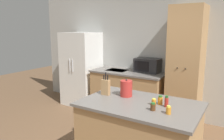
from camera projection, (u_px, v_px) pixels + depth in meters
wall_back at (180, 55)px, 4.33m from camera, size 7.20×0.06×2.60m
refrigerator at (81, 69)px, 5.25m from camera, size 0.80×0.71×1.73m
back_counter at (128, 93)px, 4.68m from camera, size 1.57×0.70×0.93m
pantry_cabinet at (186, 68)px, 3.98m from camera, size 0.57×0.63×2.22m
kitchen_island at (139, 136)px, 2.82m from camera, size 1.47×0.96×0.91m
microwave at (147, 65)px, 4.50m from camera, size 0.51×0.33×0.29m
knife_block at (106, 87)px, 3.05m from camera, size 0.12×0.06×0.32m
spice_bottle_tall_dark at (153, 107)px, 2.48m from camera, size 0.06×0.06×0.09m
spice_bottle_short_red at (168, 110)px, 2.37m from camera, size 0.05×0.05×0.09m
spice_bottle_amber_oil at (166, 102)px, 2.58m from camera, size 0.05×0.05×0.14m
spice_bottle_green_herb at (154, 102)px, 2.65m from camera, size 0.05×0.05×0.08m
spice_bottle_pale_salt at (160, 100)px, 2.67m from camera, size 0.06×0.06×0.11m
kettle at (126, 88)px, 2.98m from camera, size 0.17×0.17×0.24m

